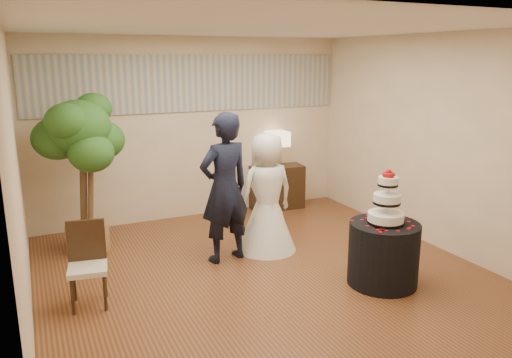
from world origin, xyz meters
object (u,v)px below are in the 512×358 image
cake_table (383,254)px  side_chair (87,266)px  console (277,187)px  wedding_cake (387,197)px  ficus_tree (82,173)px  groom (225,188)px  bride (267,192)px  table_lamp (277,149)px

cake_table → side_chair: (-3.06, 0.84, 0.08)m
cake_table → console: 3.09m
wedding_cake → ficus_tree: (-2.88, 2.43, 0.03)m
wedding_cake → side_chair: wedding_cake is taller
ficus_tree → side_chair: bearing=-96.2°
groom → bride: groom is taller
bride → cake_table: bearing=111.7°
groom → wedding_cake: 1.93m
table_lamp → wedding_cake: bearing=-94.7°
bride → console: (0.98, 1.60, -0.42)m
groom → ficus_tree: 1.86m
groom → cake_table: size_ratio=2.41×
console → ficus_tree: size_ratio=0.42×
wedding_cake → side_chair: bearing=164.6°
ficus_tree → side_chair: ficus_tree is taller
bride → cake_table: size_ratio=2.02×
groom → cake_table: bearing=122.7°
ficus_tree → table_lamp: bearing=11.7°
wedding_cake → bride: bearing=116.2°
wedding_cake → console: size_ratio=0.70×
console → table_lamp: size_ratio=1.51×
groom → console: bearing=-144.8°
console → ficus_tree: ficus_tree is taller
side_chair → groom: bearing=26.1°
wedding_cake → table_lamp: 3.09m
table_lamp → side_chair: table_lamp is taller
groom → ficus_tree: ficus_tree is taller
wedding_cake → console: wedding_cake is taller
wedding_cake → ficus_tree: ficus_tree is taller
cake_table → console: bearing=85.3°
cake_table → wedding_cake: wedding_cake is taller
console → table_lamp: table_lamp is taller
bride → table_lamp: (0.98, 1.60, 0.24)m
table_lamp → side_chair: (-3.31, -2.24, -0.58)m
side_chair → console: bearing=42.7°
wedding_cake → groom: bearing=134.3°
console → wedding_cake: bearing=-89.5°
groom → bride: bearing=177.2°
bride → side_chair: bearing=10.7°
bride → console: size_ratio=1.79×
groom → wedding_cake: size_ratio=3.06×
cake_table → side_chair: bearing=164.6°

